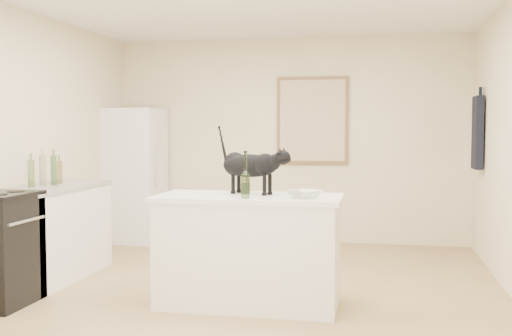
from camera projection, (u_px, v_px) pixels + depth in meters
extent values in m
plane|color=tan|center=(242.00, 297.00, 5.22)|extent=(5.50, 5.50, 0.00)
plane|color=beige|center=(289.00, 140.00, 7.83)|extent=(4.50, 0.00, 4.50)
plane|color=beige|center=(91.00, 162.00, 2.45)|extent=(4.50, 0.00, 4.50)
plane|color=beige|center=(2.00, 144.00, 5.58)|extent=(0.00, 5.50, 5.50)
cube|color=white|center=(249.00, 253.00, 4.98)|extent=(1.44, 0.67, 0.86)
cube|color=white|center=(249.00, 198.00, 4.95)|extent=(1.50, 0.70, 0.04)
cube|color=white|center=(51.00, 234.00, 5.87)|extent=(0.60, 1.40, 0.86)
cube|color=gray|center=(50.00, 188.00, 5.84)|extent=(0.62, 1.44, 0.04)
cube|color=white|center=(134.00, 175.00, 7.85)|extent=(0.68, 0.68, 1.70)
cube|color=brown|center=(312.00, 120.00, 7.73)|extent=(0.90, 0.03, 1.10)
cube|color=beige|center=(312.00, 120.00, 7.71)|extent=(0.82, 0.00, 1.02)
cube|color=black|center=(478.00, 133.00, 6.71)|extent=(0.08, 0.34, 0.80)
cylinder|color=#315421|center=(245.00, 178.00, 4.74)|extent=(0.08, 0.08, 0.32)
imported|color=white|center=(305.00, 194.00, 4.72)|extent=(0.35, 0.35, 0.07)
cube|color=beige|center=(160.00, 138.00, 7.77)|extent=(0.02, 0.16, 0.20)
cylinder|color=gray|center=(43.00, 171.00, 5.75)|extent=(0.06, 0.06, 0.29)
cylinder|color=brown|center=(59.00, 172.00, 6.07)|extent=(0.06, 0.06, 0.22)
cylinder|color=#1D541C|center=(54.00, 170.00, 5.88)|extent=(0.06, 0.06, 0.29)
cylinder|color=#376121|center=(31.00, 174.00, 5.61)|extent=(0.06, 0.06, 0.26)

